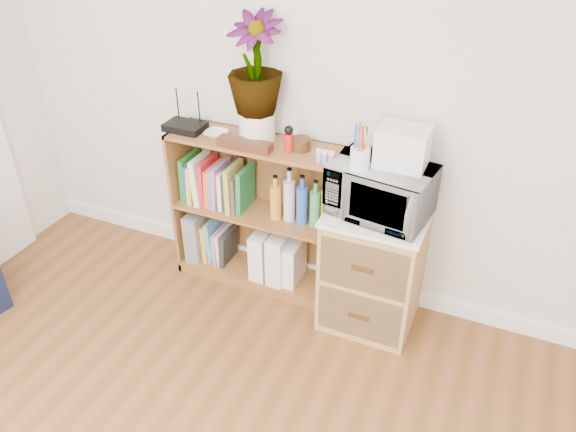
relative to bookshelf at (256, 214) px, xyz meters
The scene contains 21 objects.
skirting_board 0.57m from the bookshelf, 21.80° to the left, with size 4.00×0.02×0.10m, color white.
bookshelf is the anchor object (origin of this frame).
wicker_unit 0.76m from the bookshelf, ahead, with size 0.50×0.45×0.70m, color #9E7542.
microwave 0.85m from the bookshelf, ahead, with size 0.50×0.34×0.27m, color white.
pen_cup 0.88m from the bookshelf, 13.02° to the right, with size 0.10×0.10×0.11m, color silver.
small_appliance 1.03m from the bookshelf, ahead, with size 0.24×0.20×0.19m, color silver.
router 0.65m from the bookshelf, behind, with size 0.22×0.15×0.04m, color black.
white_bowl 0.54m from the bookshelf, behind, with size 0.13×0.13×0.03m, color silver.
plant_pot 0.56m from the bookshelf, 52.24° to the left, with size 0.19×0.19×0.16m, color silver.
potted_plant 0.90m from the bookshelf, 52.24° to the left, with size 0.29×0.29×0.52m, color #2D692A.
trinket_box 0.51m from the bookshelf, 90.48° to the right, with size 0.30×0.08×0.05m, color #3C2410.
kokeshi_doll 0.57m from the bookshelf, ahead, with size 0.04×0.04×0.10m, color #B01B15.
wooden_bowl 0.58m from the bookshelf, ahead, with size 0.11×0.11×0.06m, color #38200F.
paint_jars 0.68m from the bookshelf, 11.28° to the right, with size 0.12×0.04×0.06m, color pink.
file_box 0.47m from the bookshelf, behind, with size 0.10×0.26×0.33m, color slate.
magazine_holder_left 0.26m from the bookshelf, 11.74° to the right, with size 0.10×0.24×0.30m, color white.
magazine_holder_mid 0.30m from the bookshelf, ahead, with size 0.10×0.26×0.32m, color silver.
magazine_holder_right 0.37m from the bookshelf, ahead, with size 0.09×0.22×0.27m, color white.
cookbooks 0.30m from the bookshelf, behind, with size 0.42×0.20×0.29m.
liquor_bottles 0.34m from the bookshelf, ahead, with size 0.37×0.07×0.32m.
lower_books 0.39m from the bookshelf, behind, with size 0.17×0.19×0.29m.
Camera 1 is at (0.94, -0.40, 2.26)m, focal length 35.00 mm.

